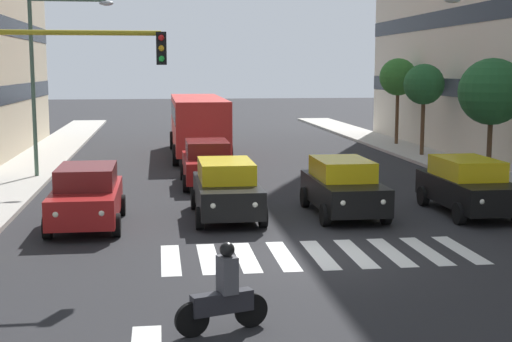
# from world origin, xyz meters

# --- Properties ---
(ground_plane) EXTENTS (180.00, 180.00, 0.00)m
(ground_plane) POSITION_xyz_m (0.00, 0.00, 0.00)
(ground_plane) COLOR #262628
(crosswalk_markings) EXTENTS (7.65, 2.80, 0.01)m
(crosswalk_markings) POSITION_xyz_m (-0.00, 0.00, 0.00)
(crosswalk_markings) COLOR silver
(crosswalk_markings) RESTS_ON ground_plane
(car_0) EXTENTS (2.02, 4.44, 1.72)m
(car_0) POSITION_xyz_m (-5.66, -4.29, 0.89)
(car_0) COLOR black
(car_0) RESTS_ON ground_plane
(car_1) EXTENTS (2.02, 4.44, 1.72)m
(car_1) POSITION_xyz_m (-1.76, -4.62, 0.89)
(car_1) COLOR black
(car_1) RESTS_ON ground_plane
(car_2) EXTENTS (2.02, 4.44, 1.72)m
(car_2) POSITION_xyz_m (1.83, -4.69, 0.89)
(car_2) COLOR black
(car_2) RESTS_ON ground_plane
(car_3) EXTENTS (2.02, 4.44, 1.72)m
(car_3) POSITION_xyz_m (5.90, -4.06, 0.89)
(car_3) COLOR maroon
(car_3) RESTS_ON ground_plane
(car_row2_0) EXTENTS (2.02, 4.44, 1.72)m
(car_row2_0) POSITION_xyz_m (1.98, -10.84, 0.89)
(car_row2_0) COLOR maroon
(car_row2_0) RESTS_ON ground_plane
(bus_behind_traffic) EXTENTS (2.78, 10.50, 3.00)m
(bus_behind_traffic) POSITION_xyz_m (1.83, -20.31, 1.86)
(bus_behind_traffic) COLOR red
(bus_behind_traffic) RESTS_ON ground_plane
(motorcycle_with_rider) EXTENTS (1.65, 0.62, 1.57)m
(motorcycle_with_rider) POSITION_xyz_m (2.77, 4.83, 0.65)
(motorcycle_with_rider) COLOR black
(motorcycle_with_rider) RESTS_ON ground_plane
(traffic_light_gantry) EXTENTS (4.27, 0.36, 5.50)m
(traffic_light_gantry) POSITION_xyz_m (6.57, -0.50, 3.69)
(traffic_light_gantry) COLOR #AD991E
(traffic_light_gantry) RESTS_ON ground_plane
(street_lamp_right) EXTENTS (3.34, 0.28, 7.16)m
(street_lamp_right) POSITION_xyz_m (8.22, -13.25, 4.57)
(street_lamp_right) COLOR #4C6B56
(street_lamp_right) RESTS_ON sidewalk_right
(street_tree_1) EXTENTS (2.65, 2.65, 4.74)m
(street_tree_1) POSITION_xyz_m (-9.26, -10.42, 3.56)
(street_tree_1) COLOR #513823
(street_tree_1) RESTS_ON sidewalk_left
(street_tree_2) EXTENTS (2.03, 2.03, 4.55)m
(street_tree_2) POSITION_xyz_m (-9.35, -18.07, 3.66)
(street_tree_2) COLOR #513823
(street_tree_2) RESTS_ON sidewalk_left
(street_tree_3) EXTENTS (2.12, 2.12, 4.90)m
(street_tree_3) POSITION_xyz_m (-9.80, -23.37, 3.96)
(street_tree_3) COLOR #513823
(street_tree_3) RESTS_ON sidewalk_left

